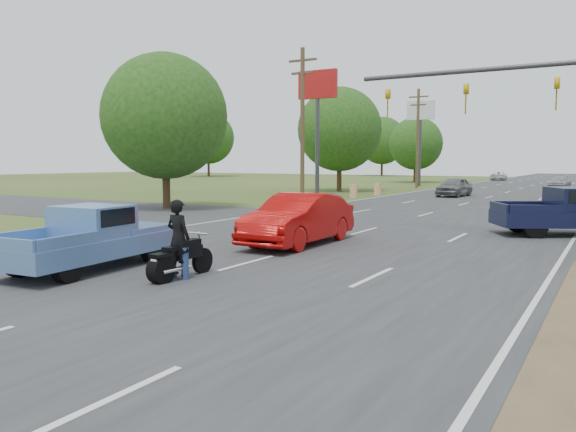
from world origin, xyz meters
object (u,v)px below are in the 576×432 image
Objects in this scene: navy_pickup at (575,211)px; distant_car_silver at (559,182)px; blue_pickup at (93,237)px; distant_car_white at (499,176)px; rider at (178,242)px; distant_car_grey at (454,187)px; red_convertible at (299,220)px; motorcycle at (177,260)px.

navy_pickup is 1.34× the size of distant_car_silver.
blue_pickup is at bearing -65.32° from navy_pickup.
distant_car_white is at bearing 164.34° from navy_pickup.
distant_car_white is at bearing -83.01° from rider.
navy_pickup is at bearing -59.89° from distant_car_grey.
motorcycle is (0.27, -6.16, -0.38)m from red_convertible.
rider reaches higher than distant_car_grey.
blue_pickup reaches higher than distant_car_grey.
distant_car_white is (-3.50, 74.48, -0.19)m from blue_pickup.
blue_pickup is at bearing -92.88° from distant_car_silver.
distant_car_silver is at bearing 157.44° from navy_pickup.
red_convertible is 10.46m from navy_pickup.
motorcycle is 0.40× the size of blue_pickup.
blue_pickup is at bearing 86.33° from distant_car_white.
distant_car_grey is at bearing 84.40° from blue_pickup.
navy_pickup reaches higher than distant_car_grey.
rider is 2.77m from blue_pickup.
distant_car_grey is at bearing 93.49° from red_convertible.
navy_pickup reaches higher than distant_car_silver.
blue_pickup is 34.08m from distant_car_grey.
distant_car_grey reaches higher than motorcycle.
distant_car_silver is (3.41, 52.95, -0.27)m from rider.
rider is 74.65m from distant_car_white.
distant_car_grey is 0.97× the size of distant_car_white.
distant_car_silver is at bearing 107.94° from distant_car_white.
distant_car_silver is at bearing 88.49° from motorcycle.
red_convertible is 68.54m from distant_car_white.
distant_car_grey is (-2.29, 33.98, -0.14)m from rider.
red_convertible is 46.98m from distant_car_silver.
rider is at bearing 90.00° from motorcycle.
distant_car_silver is at bearing 84.87° from red_convertible.
motorcycle is 0.48× the size of distant_car_silver.
navy_pickup is 39.86m from distant_car_silver.
motorcycle is at bearing -89.92° from distant_car_silver.
distant_car_silver is at bearing 78.57° from blue_pickup.
red_convertible is 1.19× the size of distant_car_silver.
red_convertible is at bearing 88.66° from distant_car_white.
navy_pickup reaches higher than rider.
navy_pickup is (7.61, 7.17, 0.06)m from red_convertible.
navy_pickup is at bearing 96.20° from distant_car_white.
blue_pickup is (-2.77, -0.05, 0.36)m from motorcycle.
distant_car_grey is 1.02× the size of distant_car_silver.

